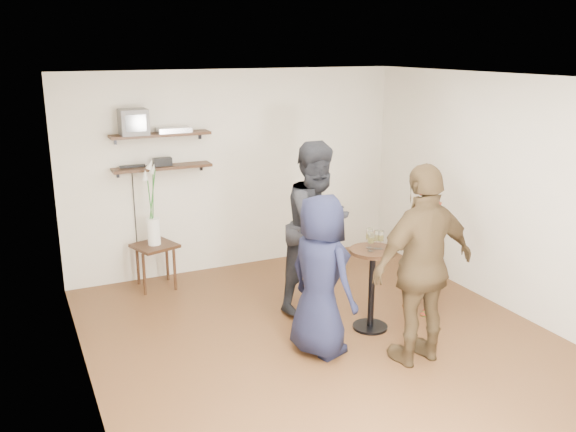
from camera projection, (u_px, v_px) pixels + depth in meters
The scene contains 18 objects.
room at pixel (327, 218), 5.79m from camera, with size 4.58×5.08×2.68m.
shelf_upper at pixel (161, 135), 7.31m from camera, with size 1.20×0.25×0.04m, color black.
shelf_lower at pixel (162, 167), 7.42m from camera, with size 1.20×0.25×0.04m, color black.
crt_monitor at pixel (133, 122), 7.14m from camera, with size 0.32×0.30×0.30m, color #59595B.
dvd_deck at pixel (174, 130), 7.36m from camera, with size 0.40×0.24×0.06m, color silver.
radio at pixel (163, 162), 7.40m from camera, with size 0.22×0.10×0.10m, color black.
power_strip at pixel (132, 166), 7.31m from camera, with size 0.30×0.05×0.03m, color black.
side_table at pixel (155, 251), 7.42m from camera, with size 0.58×0.58×0.55m.
vase_lilies at pixel (153, 218), 7.30m from camera, with size 0.20×0.21×1.07m.
drinks_table at pixel (372, 278), 6.29m from camera, with size 0.48×0.48×0.88m.
wine_glass_fl at pixel (371, 239), 6.11m from camera, with size 0.07×0.07×0.20m.
wine_glass_fr at pixel (381, 237), 6.18m from camera, with size 0.06×0.06×0.19m.
wine_glass_bl at pixel (369, 235), 6.21m from camera, with size 0.07×0.07×0.21m.
wine_glass_br at pixel (376, 236), 6.19m from camera, with size 0.07×0.07×0.20m.
person_plaid at pixel (423, 242), 6.66m from camera, with size 0.59×0.38×1.61m, color red.
person_dark at pixel (318, 227), 6.71m from camera, with size 0.93×0.72×1.91m, color black.
person_navy at pixel (321, 276), 5.74m from camera, with size 0.77×0.50×1.58m, color black.
person_brown at pixel (423, 266), 5.55m from camera, with size 1.11×0.46×1.89m, color #41301C.
Camera 1 is at (-2.69, -4.89, 2.89)m, focal length 38.00 mm.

